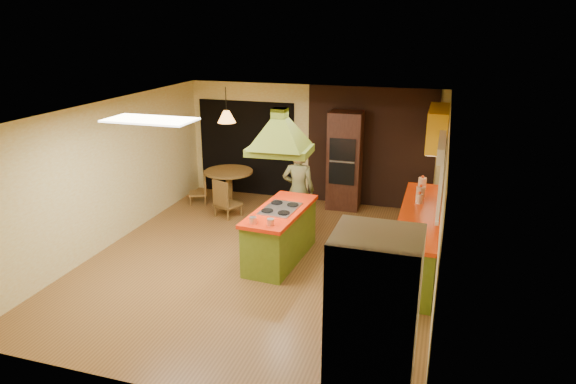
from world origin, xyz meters
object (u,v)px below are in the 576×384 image
(dining_table, at_px, (229,181))
(refrigerator, at_px, (373,329))
(kitchen_island, at_px, (280,234))
(wall_oven, at_px, (345,161))
(canister_large, at_px, (422,183))
(man, at_px, (298,190))

(dining_table, bearing_deg, refrigerator, -54.44)
(refrigerator, bearing_deg, kitchen_island, 122.43)
(kitchen_island, xyz_separation_m, wall_oven, (0.49, 2.79, 0.57))
(dining_table, bearing_deg, kitchen_island, -49.97)
(wall_oven, bearing_deg, canister_large, -37.65)
(man, distance_m, wall_oven, 1.67)
(man, bearing_deg, wall_oven, -117.72)
(kitchen_island, height_order, dining_table, kitchen_island)
(kitchen_island, xyz_separation_m, canister_large, (2.11, 1.62, 0.58))
(man, relative_size, canister_large, 7.74)
(man, height_order, dining_table, man)
(refrigerator, bearing_deg, dining_table, 126.00)
(man, distance_m, refrigerator, 4.74)
(wall_oven, distance_m, canister_large, 2.00)
(refrigerator, relative_size, canister_large, 9.34)
(refrigerator, xyz_separation_m, wall_oven, (-1.43, 5.87, 0.04))
(kitchen_island, relative_size, dining_table, 1.78)
(refrigerator, relative_size, dining_table, 1.92)
(kitchen_island, xyz_separation_m, refrigerator, (1.92, -3.08, 0.53))
(kitchen_island, distance_m, man, 1.28)
(canister_large, bearing_deg, refrigerator, -92.31)
(canister_large, bearing_deg, man, -169.82)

